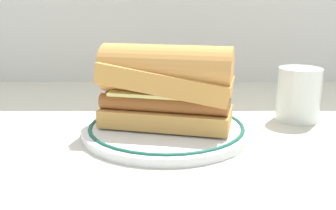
{
  "coord_description": "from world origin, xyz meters",
  "views": [
    {
      "loc": [
        -0.03,
        -0.54,
        0.2
      ],
      "look_at": [
        -0.03,
        0.01,
        0.04
      ],
      "focal_mm": 40.68,
      "sensor_mm": 36.0,
      "label": 1
    }
  ],
  "objects_px": {
    "sausage_sandwich": "(168,85)",
    "salt_shaker": "(217,85)",
    "plate": "(168,128)",
    "drinking_glass": "(300,98)"
  },
  "relations": [
    {
      "from": "plate",
      "to": "sausage_sandwich",
      "type": "relative_size",
      "value": 1.23
    },
    {
      "from": "plate",
      "to": "sausage_sandwich",
      "type": "bearing_deg",
      "value": 0.0
    },
    {
      "from": "drinking_glass",
      "to": "sausage_sandwich",
      "type": "bearing_deg",
      "value": -163.0
    },
    {
      "from": "sausage_sandwich",
      "to": "salt_shaker",
      "type": "relative_size",
      "value": 2.84
    },
    {
      "from": "salt_shaker",
      "to": "sausage_sandwich",
      "type": "bearing_deg",
      "value": -117.84
    },
    {
      "from": "sausage_sandwich",
      "to": "drinking_glass",
      "type": "xyz_separation_m",
      "value": [
        0.22,
        0.07,
        -0.04
      ]
    },
    {
      "from": "sausage_sandwich",
      "to": "salt_shaker",
      "type": "distance_m",
      "value": 0.21
    },
    {
      "from": "plate",
      "to": "drinking_glass",
      "type": "bearing_deg",
      "value": 17.0
    },
    {
      "from": "drinking_glass",
      "to": "salt_shaker",
      "type": "relative_size",
      "value": 1.22
    },
    {
      "from": "plate",
      "to": "salt_shaker",
      "type": "height_order",
      "value": "salt_shaker"
    }
  ]
}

